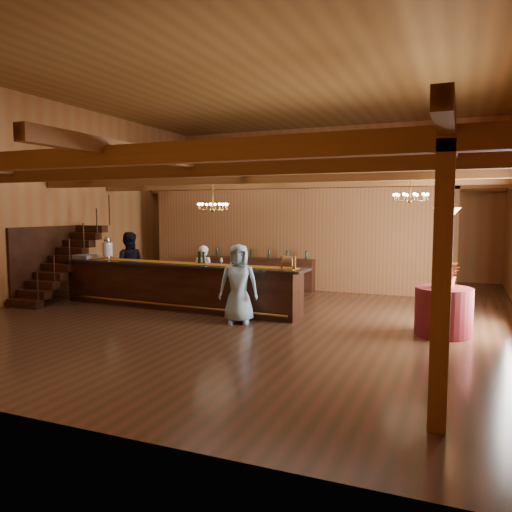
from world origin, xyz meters
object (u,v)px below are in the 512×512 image
at_px(tasting_bar, 176,285).
at_px(chandelier_left, 213,206).
at_px(backbar_shelf, 260,274).
at_px(bartender, 204,275).
at_px(staff_second, 129,265).
at_px(guest, 239,284).
at_px(raffle_drum, 288,261).
at_px(round_table, 443,311).
at_px(beverage_dispenser, 108,248).
at_px(pendant_lamp, 447,213).
at_px(chandelier_right, 411,197).
at_px(floor_plant, 410,273).

xyz_separation_m(tasting_bar, chandelier_left, (0.39, 1.27, 1.97)).
distance_m(backbar_shelf, bartender, 2.91).
height_order(staff_second, guest, staff_second).
bearing_deg(raffle_drum, tasting_bar, 176.01).
distance_m(round_table, guest, 4.21).
bearing_deg(round_table, bartender, 169.08).
xyz_separation_m(bartender, guest, (1.78, -1.71, 0.09)).
relative_size(beverage_dispenser, pendant_lamp, 0.67).
relative_size(chandelier_right, floor_plant, 0.62).
bearing_deg(raffle_drum, chandelier_left, 150.61).
bearing_deg(backbar_shelf, floor_plant, 4.80).
distance_m(tasting_bar, bartender, 0.89).
distance_m(backbar_shelf, chandelier_right, 5.47).
bearing_deg(chandelier_left, guest, -51.41).
height_order(tasting_bar, floor_plant, floor_plant).
distance_m(tasting_bar, floor_plant, 6.77).
bearing_deg(raffle_drum, guest, -142.16).
xyz_separation_m(beverage_dispenser, chandelier_right, (7.62, 1.65, 1.34)).
distance_m(chandelier_right, floor_plant, 3.29).
bearing_deg(staff_second, tasting_bar, 132.74).
bearing_deg(backbar_shelf, pendant_lamp, -39.74).
bearing_deg(pendant_lamp, round_table, 0.00).
bearing_deg(chandelier_left, bartender, -95.06).
distance_m(beverage_dispenser, guest, 4.52).
bearing_deg(floor_plant, chandelier_left, -147.72).
relative_size(round_table, staff_second, 0.59).
relative_size(tasting_bar, chandelier_left, 8.52).
xyz_separation_m(beverage_dispenser, backbar_shelf, (3.01, 3.49, -0.95)).
height_order(raffle_drum, floor_plant, raffle_drum).
distance_m(bartender, floor_plant, 6.01).
xyz_separation_m(beverage_dispenser, pendant_lamp, (8.51, -0.52, 0.98)).
height_order(bartender, guest, guest).
height_order(raffle_drum, guest, guest).
distance_m(chandelier_left, bartender, 1.85).
bearing_deg(bartender, staff_second, -1.85).
height_order(tasting_bar, raffle_drum, raffle_drum).
bearing_deg(round_table, raffle_drum, 177.67).
xyz_separation_m(round_table, staff_second, (-8.22, 1.02, 0.45)).
relative_size(chandelier_left, bartender, 0.52).
bearing_deg(round_table, pendant_lamp, 0.00).
bearing_deg(tasting_bar, raffle_drum, -1.00).
bearing_deg(beverage_dispenser, raffle_drum, -4.17).
distance_m(raffle_drum, bartender, 2.91).
relative_size(backbar_shelf, chandelier_right, 4.26).
bearing_deg(chandelier_left, tasting_bar, -106.88).
height_order(backbar_shelf, staff_second, staff_second).
relative_size(round_table, chandelier_left, 1.35).
relative_size(backbar_shelf, floor_plant, 2.65).
height_order(tasting_bar, backbar_shelf, tasting_bar).
relative_size(chandelier_right, pendant_lamp, 0.89).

